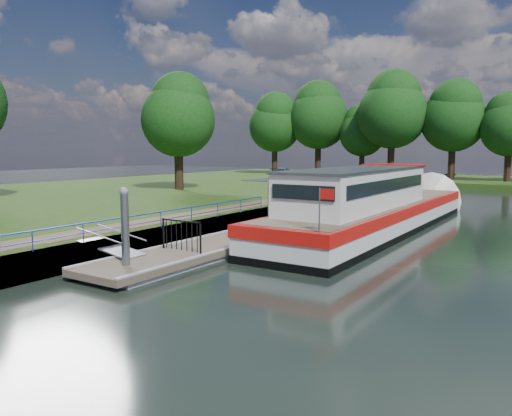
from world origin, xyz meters
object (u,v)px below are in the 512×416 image
Objects in this scene: car_a at (344,176)px; car_c at (283,173)px; pontoon at (313,221)px; barge at (379,209)px; car_b at (315,176)px; car_d at (367,173)px.

car_c is (-6.92, -0.63, 0.07)m from car_a.
barge is at bearing 5.37° from pontoon.
car_a is 0.75× the size of car_c.
car_c is (-18.93, 22.91, 0.37)m from barge.
car_b is (-2.56, -1.45, -0.02)m from car_a.
car_a is 0.70× the size of car_d.
car_b is (-10.99, 22.43, 1.19)m from pontoon.
car_a is at bearing 172.87° from car_c.
car_a reaches higher than pontoon.
car_c is (-15.34, 23.25, 1.28)m from pontoon.
car_b is 0.70× the size of car_d.
car_b is (-14.58, 22.09, 0.28)m from barge.
pontoon is 25.35m from car_a.
barge is at bearing 117.25° from car_c.
barge is 6.53× the size of car_a.
car_a is at bearing 109.43° from pontoon.
barge is at bearing -135.31° from car_b.
barge is (3.60, 0.34, 0.90)m from pontoon.
car_a reaches higher than car_b.
car_d reaches higher than car_c.
car_a is 2.95m from car_b.
barge reaches higher than car_c.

